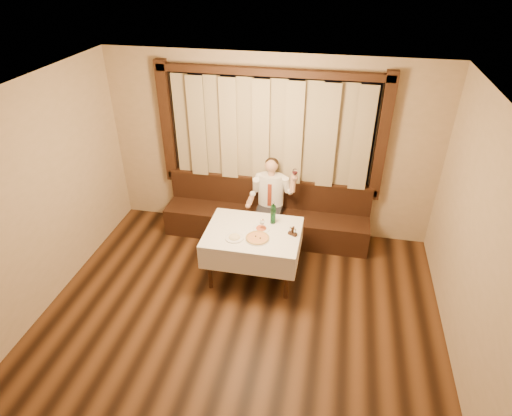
% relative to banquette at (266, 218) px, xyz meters
% --- Properties ---
extents(room, '(5.01, 6.01, 2.81)m').
position_rel_banquette_xyz_m(room, '(-0.00, -1.75, 1.19)').
color(room, black).
rests_on(room, ground).
extents(banquette, '(3.20, 0.61, 0.94)m').
position_rel_banquette_xyz_m(banquette, '(0.00, 0.00, 0.00)').
color(banquette, black).
rests_on(banquette, ground).
extents(dining_table, '(1.27, 0.97, 0.76)m').
position_rel_banquette_xyz_m(dining_table, '(0.00, -1.02, 0.34)').
color(dining_table, black).
rests_on(dining_table, ground).
extents(pizza, '(0.33, 0.33, 0.03)m').
position_rel_banquette_xyz_m(pizza, '(0.09, -1.19, 0.46)').
color(pizza, white).
rests_on(pizza, dining_table).
extents(pasta_red, '(0.23, 0.23, 0.08)m').
position_rel_banquette_xyz_m(pasta_red, '(0.10, -0.96, 0.48)').
color(pasta_red, white).
rests_on(pasta_red, dining_table).
extents(pasta_cream, '(0.25, 0.25, 0.08)m').
position_rel_banquette_xyz_m(pasta_cream, '(-0.21, -1.23, 0.48)').
color(pasta_cream, white).
rests_on(pasta_cream, dining_table).
extents(green_bottle, '(0.07, 0.07, 0.33)m').
position_rel_banquette_xyz_m(green_bottle, '(0.23, -0.77, 0.59)').
color(green_bottle, '#104B23').
rests_on(green_bottle, dining_table).
extents(table_wine_glass, '(0.07, 0.07, 0.18)m').
position_rel_banquette_xyz_m(table_wine_glass, '(0.12, -0.98, 0.58)').
color(table_wine_glass, white).
rests_on(table_wine_glass, dining_table).
extents(cruet_caddy, '(0.13, 0.10, 0.12)m').
position_rel_banquette_xyz_m(cruet_caddy, '(0.53, -1.00, 0.49)').
color(cruet_caddy, black).
rests_on(cruet_caddy, dining_table).
extents(seated_man, '(0.73, 0.55, 1.36)m').
position_rel_banquette_xyz_m(seated_man, '(0.08, -0.09, 0.49)').
color(seated_man, black).
rests_on(seated_man, ground).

